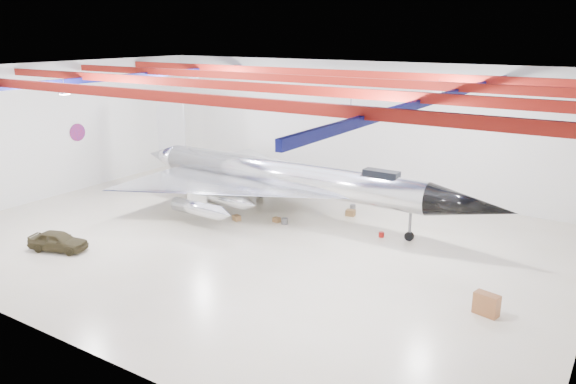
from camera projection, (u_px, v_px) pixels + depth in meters
The scene contains 16 objects.
floor at pixel (252, 239), 37.52m from camera, with size 40.00×40.00×0.00m, color beige.
wall_back at pixel (354, 126), 48.13m from camera, with size 40.00×40.00×0.00m, color silver.
wall_left at pixel (56, 130), 46.40m from camera, with size 30.00×30.00×0.00m, color silver.
ceiling at pixel (249, 71), 34.49m from camera, with size 40.00×40.00×0.00m, color #0A0F38.
ceiling_structure at pixel (249, 82), 34.67m from camera, with size 39.50×29.50×1.08m.
wall_roundel at pixel (78, 132), 48.13m from camera, with size 1.50×1.50×0.10m, color #B21414.
jet_aircraft at pixel (285, 180), 41.67m from camera, with size 30.72×17.76×8.39m.
jeep at pixel (58, 241), 35.37m from camera, with size 1.50×3.74×1.27m, color #3B331D.
desk at pixel (486, 304), 27.33m from camera, with size 1.20×0.60×1.10m, color brown.
crate_ply at pixel (237, 218), 41.08m from camera, with size 0.57×0.45×0.40m, color olive.
engine_drum at pixel (285, 221), 40.32m from camera, with size 0.48×0.48×0.43m, color #59595B.
parts_bin at pixel (350, 213), 42.11m from camera, with size 0.67×0.53×0.47m, color olive.
crate_small at pixel (231, 201), 45.43m from camera, with size 0.40×0.32×0.28m, color #59595B.
tool_chest at pixel (381, 235), 37.77m from camera, with size 0.38×0.38×0.34m, color maroon.
oil_barrel at pixel (277, 220), 40.73m from camera, with size 0.50×0.40×0.35m, color olive.
spares_box at pixel (353, 207), 43.60m from camera, with size 0.45×0.45×0.40m, color #59595B.
Camera 1 is at (21.06, -28.31, 13.37)m, focal length 35.00 mm.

